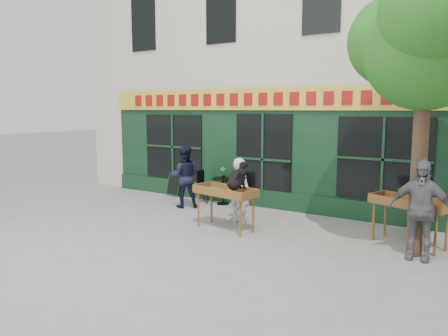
{
  "coord_description": "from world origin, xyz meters",
  "views": [
    {
      "loc": [
        5.63,
        -8.31,
        2.74
      ],
      "look_at": [
        -0.11,
        0.5,
        1.31
      ],
      "focal_mm": 35.0,
      "sensor_mm": 36.0,
      "label": 1
    }
  ],
  "objects_px": {
    "book_cart_center": "(225,194)",
    "dog": "(237,175)",
    "bistro_table": "(223,186)",
    "book_cart_right": "(410,206)",
    "man_right": "(420,210)",
    "woman": "(240,191)",
    "man_left": "(184,177)"
  },
  "relations": [
    {
      "from": "book_cart_center",
      "to": "bistro_table",
      "type": "bearing_deg",
      "value": 134.15
    },
    {
      "from": "man_right",
      "to": "bistro_table",
      "type": "height_order",
      "value": "man_right"
    },
    {
      "from": "woman",
      "to": "man_left",
      "type": "height_order",
      "value": "man_left"
    },
    {
      "from": "dog",
      "to": "man_left",
      "type": "height_order",
      "value": "man_left"
    },
    {
      "from": "book_cart_center",
      "to": "bistro_table",
      "type": "relative_size",
      "value": 2.08
    },
    {
      "from": "woman",
      "to": "book_cart_right",
      "type": "distance_m",
      "value": 3.76
    },
    {
      "from": "book_cart_center",
      "to": "bistro_table",
      "type": "height_order",
      "value": "book_cart_center"
    },
    {
      "from": "book_cart_center",
      "to": "dog",
      "type": "relative_size",
      "value": 2.64
    },
    {
      "from": "book_cart_center",
      "to": "book_cart_right",
      "type": "bearing_deg",
      "value": 25.15
    },
    {
      "from": "book_cart_center",
      "to": "man_left",
      "type": "xyz_separation_m",
      "value": [
        -2.19,
        1.29,
        0.04
      ]
    },
    {
      "from": "bistro_table",
      "to": "man_left",
      "type": "xyz_separation_m",
      "value": [
        -0.7,
        -0.9,
        0.32
      ]
    },
    {
      "from": "woman",
      "to": "man_right",
      "type": "bearing_deg",
      "value": -175.48
    },
    {
      "from": "book_cart_center",
      "to": "man_right",
      "type": "height_order",
      "value": "man_right"
    },
    {
      "from": "book_cart_right",
      "to": "bistro_table",
      "type": "xyz_separation_m",
      "value": [
        -5.23,
        1.17,
        -0.28
      ]
    },
    {
      "from": "bistro_table",
      "to": "book_cart_right",
      "type": "bearing_deg",
      "value": -12.6
    },
    {
      "from": "dog",
      "to": "man_right",
      "type": "height_order",
      "value": "man_right"
    },
    {
      "from": "woman",
      "to": "dog",
      "type": "bearing_deg",
      "value": 126.49
    },
    {
      "from": "book_cart_right",
      "to": "dog",
      "type": "bearing_deg",
      "value": -144.15
    },
    {
      "from": "woman",
      "to": "bistro_table",
      "type": "bearing_deg",
      "value": -36.01
    },
    {
      "from": "dog",
      "to": "man_right",
      "type": "distance_m",
      "value": 3.72
    },
    {
      "from": "book_cart_right",
      "to": "man_right",
      "type": "relative_size",
      "value": 0.88
    },
    {
      "from": "book_cart_right",
      "to": "man_right",
      "type": "bearing_deg",
      "value": -49.83
    },
    {
      "from": "book_cart_right",
      "to": "man_right",
      "type": "distance_m",
      "value": 0.81
    },
    {
      "from": "book_cart_center",
      "to": "dog",
      "type": "height_order",
      "value": "dog"
    },
    {
      "from": "man_left",
      "to": "book_cart_right",
      "type": "bearing_deg",
      "value": 139.81
    },
    {
      "from": "dog",
      "to": "woman",
      "type": "bearing_deg",
      "value": 126.49
    },
    {
      "from": "man_right",
      "to": "dog",
      "type": "bearing_deg",
      "value": -176.71
    },
    {
      "from": "dog",
      "to": "book_cart_center",
      "type": "bearing_deg",
      "value": -178.21
    },
    {
      "from": "book_cart_center",
      "to": "dog",
      "type": "bearing_deg",
      "value": 1.79
    },
    {
      "from": "woman",
      "to": "man_right",
      "type": "distance_m",
      "value": 4.06
    },
    {
      "from": "book_cart_center",
      "to": "book_cart_right",
      "type": "height_order",
      "value": "same"
    },
    {
      "from": "man_right",
      "to": "book_cart_center",
      "type": "bearing_deg",
      "value": -177.84
    }
  ]
}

